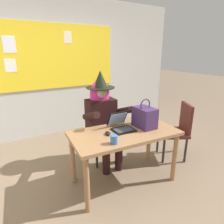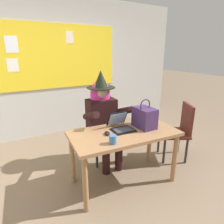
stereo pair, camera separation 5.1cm
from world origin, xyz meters
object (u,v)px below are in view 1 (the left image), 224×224
computer_mouse (108,133)px  coffee_mug (114,139)px  desk_main (124,139)px  chair_at_desk (100,128)px  handbag (145,117)px  person_costumed (103,113)px  laptop (121,125)px  chair_extra_corner (178,128)px

computer_mouse → coffee_mug: size_ratio=1.09×
desk_main → computer_mouse: (-0.22, 0.03, 0.11)m
chair_at_desk → handbag: (0.30, -0.69, 0.33)m
computer_mouse → chair_at_desk: bearing=83.0°
desk_main → coffee_mug: coffee_mug is taller
person_costumed → laptop: 0.47m
laptop → desk_main: bearing=-94.9°
person_costumed → laptop: size_ratio=4.15×
desk_main → chair_extra_corner: 1.08m
computer_mouse → chair_extra_corner: 1.31m
chair_at_desk → handbag: handbag is taller
computer_mouse → chair_extra_corner: chair_extra_corner is taller
chair_at_desk → handbag: size_ratio=2.42×
chair_extra_corner → desk_main: bearing=32.9°
laptop → coffee_mug: laptop is taller
computer_mouse → handbag: (0.53, -0.03, 0.12)m
desk_main → computer_mouse: 0.25m
person_costumed → computer_mouse: size_ratio=13.48×
coffee_mug → chair_extra_corner: size_ratio=0.11×
chair_at_desk → person_costumed: 0.30m
person_costumed → chair_at_desk: bearing=-179.6°
coffee_mug → chair_extra_corner: chair_extra_corner is taller
chair_at_desk → handbag: bearing=25.7°
coffee_mug → laptop: bearing=46.4°
handbag → person_costumed: bearing=118.6°
chair_at_desk → coffee_mug: size_ratio=9.63×
handbag → computer_mouse: bearing=176.9°
desk_main → laptop: laptop is taller
computer_mouse → handbag: size_ratio=0.28×
handbag → chair_extra_corner: bearing=5.9°
chair_at_desk → laptop: bearing=2.6°
person_costumed → handbag: (0.31, -0.57, 0.05)m
computer_mouse → chair_extra_corner: bearing=14.1°
person_costumed → chair_extra_corner: person_costumed is taller
computer_mouse → handbag: handbag is taller
laptop → handbag: handbag is taller
desk_main → chair_at_desk: chair_at_desk is taller
desk_main → computer_mouse: size_ratio=13.14×
chair_at_desk → person_costumed: (-0.01, -0.12, 0.28)m
laptop → coffee_mug: size_ratio=3.55×
desk_main → person_costumed: person_costumed is taller
chair_at_desk → coffee_mug: bearing=-15.4°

